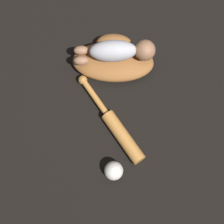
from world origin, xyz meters
name	(u,v)px	position (x,y,z in m)	size (l,w,h in m)	color
ground_plane	(111,75)	(0.00, 0.00, 0.00)	(6.00, 6.00, 0.00)	black
baseball_glove	(113,59)	(0.01, 0.06, 0.04)	(0.39, 0.26, 0.09)	#935B2D
baby_figure	(119,51)	(0.04, 0.04, 0.13)	(0.36, 0.10, 0.10)	#B2B2B7
baseball_bat	(116,127)	(0.02, -0.27, 0.03)	(0.28, 0.41, 0.06)	#C6843D
baseball	(113,171)	(0.00, -0.45, 0.04)	(0.08, 0.08, 0.08)	silver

